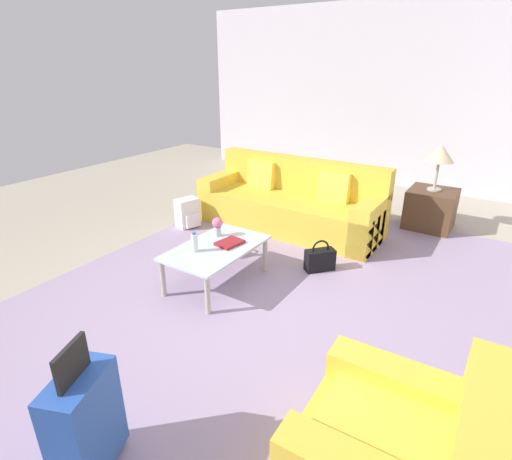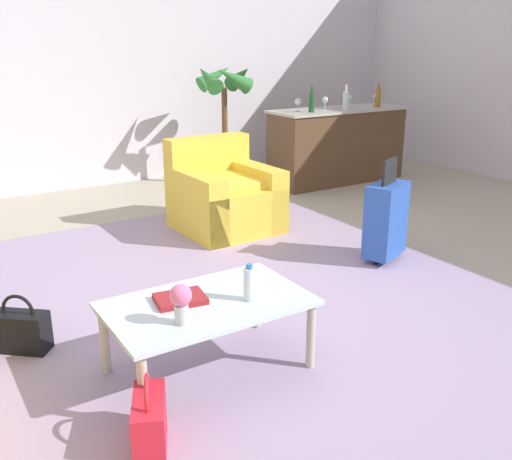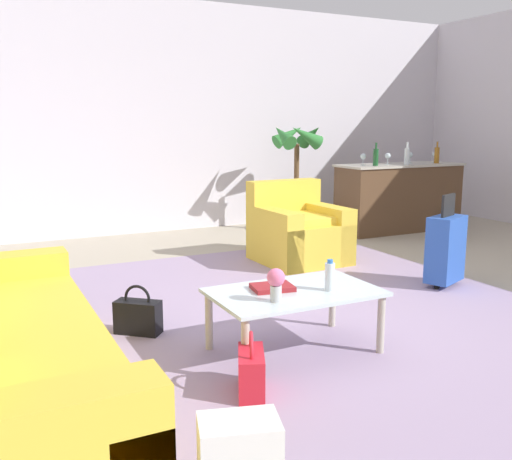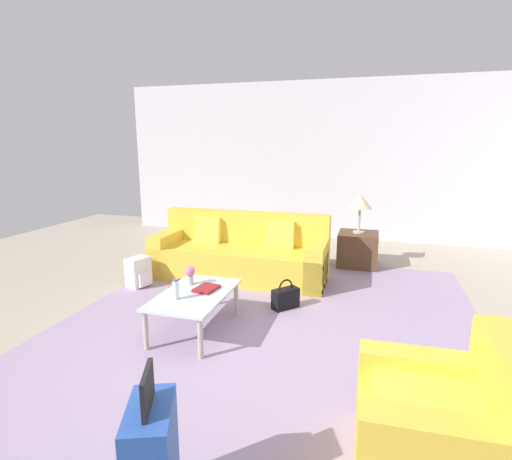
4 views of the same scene
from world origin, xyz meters
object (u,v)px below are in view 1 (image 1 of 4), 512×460
at_px(coffee_table_book, 230,243).
at_px(flower_vase, 217,225).
at_px(coffee_table, 216,251).
at_px(handbag_black, 320,259).
at_px(couch, 292,205).
at_px(table_lamp, 440,154).
at_px(suitcase_blue, 85,422).
at_px(side_table, 430,209).
at_px(backpack_white, 188,213).
at_px(water_bottle, 195,243).
at_px(handbag_red, 217,245).

height_order(coffee_table_book, flower_vase, flower_vase).
bearing_deg(coffee_table, handbag_black, 137.08).
height_order(couch, table_lamp, table_lamp).
distance_m(couch, suitcase_blue, 3.88).
xyz_separation_m(side_table, backpack_white, (1.80, -2.79, -0.07)).
bearing_deg(table_lamp, suitcase_blue, -9.46).
bearing_deg(coffee_table_book, backpack_white, -113.41).
bearing_deg(handbag_black, side_table, 159.67).
relative_size(couch, side_table, 4.09).
bearing_deg(coffee_table, water_bottle, -26.57).
bearing_deg(suitcase_blue, flower_vase, -159.05).
xyz_separation_m(suitcase_blue, handbag_black, (-2.83, 0.07, -0.23)).
xyz_separation_m(flower_vase, suitcase_blue, (2.22, 0.85, -0.18)).
xyz_separation_m(handbag_red, backpack_white, (-0.48, -0.88, 0.06)).
xyz_separation_m(water_bottle, flower_vase, (-0.42, -0.05, 0.03)).
bearing_deg(couch, side_table, 122.08).
bearing_deg(handbag_black, table_lamp, 159.67).
relative_size(table_lamp, handbag_red, 1.71).
xyz_separation_m(table_lamp, backpack_white, (1.80, -2.79, -0.82)).
bearing_deg(flower_vase, coffee_table_book, 66.50).
bearing_deg(flower_vase, coffee_table, 34.29).
distance_m(side_table, handbag_red, 2.98).
height_order(coffee_table_book, handbag_black, coffee_table_book).
height_order(couch, handbag_black, couch).
bearing_deg(coffee_table, table_lamp, 151.82).
xyz_separation_m(water_bottle, suitcase_blue, (1.80, 0.80, -0.15)).
bearing_deg(couch, coffee_table, 3.18).
relative_size(flower_vase, handbag_red, 0.57).
height_order(flower_vase, handbag_black, flower_vase).
xyz_separation_m(coffee_table, handbag_red, (-0.51, -0.41, -0.23)).
distance_m(flower_vase, table_lamp, 3.10).
bearing_deg(handbag_black, coffee_table, -42.92).
relative_size(handbag_black, backpack_white, 0.89).
height_order(handbag_red, backpack_white, backpack_white).
relative_size(table_lamp, suitcase_blue, 0.72).
bearing_deg(handbag_red, side_table, 140.12).
bearing_deg(handbag_red, backpack_white, -118.78).
relative_size(couch, flower_vase, 12.03).
xyz_separation_m(table_lamp, handbag_red, (2.29, -1.91, -0.88)).
bearing_deg(flower_vase, couch, 178.18).
distance_m(coffee_table, flower_vase, 0.32).
bearing_deg(side_table, suitcase_blue, -9.46).
bearing_deg(backpack_white, coffee_table, 52.30).
bearing_deg(backpack_white, handbag_red, 61.22).
height_order(table_lamp, handbag_red, table_lamp).
bearing_deg(table_lamp, coffee_table_book, -27.92).
bearing_deg(table_lamp, flower_vase, -32.60).
xyz_separation_m(handbag_black, backpack_white, (-0.17, -2.06, 0.06)).
height_order(coffee_table, handbag_black, coffee_table).
xyz_separation_m(water_bottle, backpack_white, (-1.20, -1.19, -0.31)).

